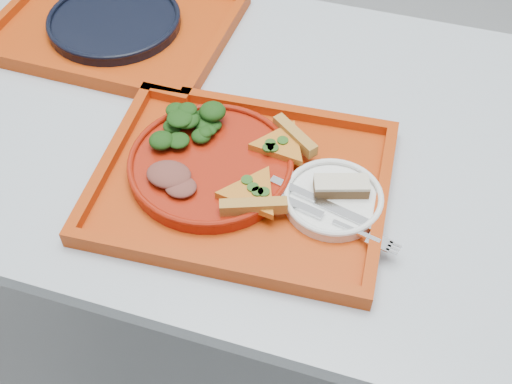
# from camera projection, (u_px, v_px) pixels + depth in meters

# --- Properties ---
(ground) EXTENTS (10.00, 10.00, 0.00)m
(ground) POSITION_uv_depth(u_px,v_px,m) (267.00, 337.00, 1.67)
(ground) COLOR #93969B
(ground) RESTS_ON ground
(table) EXTENTS (1.60, 0.80, 0.75)m
(table) POSITION_uv_depth(u_px,v_px,m) (272.00, 159.00, 1.15)
(table) COLOR #A8B0BC
(table) RESTS_ON ground
(tray_main) EXTENTS (0.47, 0.38, 0.01)m
(tray_main) POSITION_uv_depth(u_px,v_px,m) (242.00, 184.00, 1.01)
(tray_main) COLOR #A53108
(tray_main) RESTS_ON table
(tray_far) EXTENTS (0.46, 0.36, 0.01)m
(tray_far) POSITION_uv_depth(u_px,v_px,m) (116.00, 28.00, 1.27)
(tray_far) COLOR #A53108
(tray_far) RESTS_ON table
(dinner_plate) EXTENTS (0.26, 0.26, 0.02)m
(dinner_plate) POSITION_uv_depth(u_px,v_px,m) (211.00, 166.00, 1.01)
(dinner_plate) COLOR maroon
(dinner_plate) RESTS_ON tray_main
(side_plate) EXTENTS (0.15, 0.15, 0.01)m
(side_plate) POSITION_uv_depth(u_px,v_px,m) (333.00, 200.00, 0.97)
(side_plate) COLOR white
(side_plate) RESTS_ON tray_main
(navy_plate) EXTENTS (0.26, 0.26, 0.02)m
(navy_plate) POSITION_uv_depth(u_px,v_px,m) (115.00, 22.00, 1.26)
(navy_plate) COLOR black
(navy_plate) RESTS_ON tray_far
(pizza_slice_a) EXTENTS (0.13, 0.14, 0.02)m
(pizza_slice_a) POSITION_uv_depth(u_px,v_px,m) (252.00, 192.00, 0.95)
(pizza_slice_a) COLOR gold
(pizza_slice_a) RESTS_ON dinner_plate
(pizza_slice_b) EXTENTS (0.14, 0.14, 0.02)m
(pizza_slice_b) POSITION_uv_depth(u_px,v_px,m) (282.00, 143.00, 1.02)
(pizza_slice_b) COLOR gold
(pizza_slice_b) RESTS_ON dinner_plate
(salad_heap) EXTENTS (0.10, 0.09, 0.05)m
(salad_heap) POSITION_uv_depth(u_px,v_px,m) (196.00, 125.00, 1.02)
(salad_heap) COLOR black
(salad_heap) RESTS_ON dinner_plate
(meat_portion) EXTENTS (0.07, 0.06, 0.02)m
(meat_portion) POSITION_uv_depth(u_px,v_px,m) (169.00, 175.00, 0.97)
(meat_portion) COLOR brown
(meat_portion) RESTS_ON dinner_plate
(dessert_bar) EXTENTS (0.09, 0.06, 0.02)m
(dessert_bar) POSITION_uv_depth(u_px,v_px,m) (341.00, 186.00, 0.96)
(dessert_bar) COLOR #52371B
(dessert_bar) RESTS_ON side_plate
(knife) EXTENTS (0.18, 0.06, 0.01)m
(knife) POSITION_uv_depth(u_px,v_px,m) (325.00, 204.00, 0.95)
(knife) COLOR silver
(knife) RESTS_ON side_plate
(fork) EXTENTS (0.19, 0.06, 0.01)m
(fork) POSITION_uv_depth(u_px,v_px,m) (332.00, 220.00, 0.93)
(fork) COLOR silver
(fork) RESTS_ON side_plate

